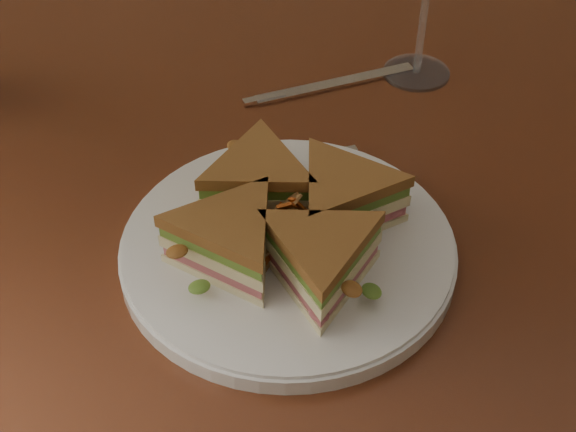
{
  "coord_description": "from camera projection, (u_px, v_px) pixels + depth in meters",
  "views": [
    {
      "loc": [
        0.05,
        -0.62,
        1.28
      ],
      "look_at": [
        0.05,
        -0.11,
        0.8
      ],
      "focal_mm": 50.0,
      "sensor_mm": 36.0,
      "label": 1
    }
  ],
  "objects": [
    {
      "name": "crisps_mound",
      "position": [
        288.0,
        223.0,
        0.71
      ],
      "size": [
        0.09,
        0.09,
        0.05
      ],
      "primitive_type": null,
      "color": "#C25218",
      "rests_on": "plate"
    },
    {
      "name": "knife",
      "position": [
        324.0,
        87.0,
        0.94
      ],
      "size": [
        0.2,
        0.09,
        0.0
      ],
      "rotation": [
        0.0,
        0.0,
        0.38
      ],
      "color": "silver",
      "rests_on": "table"
    },
    {
      "name": "spoon",
      "position": [
        232.0,
        173.0,
        0.82
      ],
      "size": [
        0.18,
        0.07,
        0.01
      ],
      "rotation": [
        0.0,
        0.0,
        0.33
      ],
      "color": "silver",
      "rests_on": "table"
    },
    {
      "name": "plate",
      "position": [
        288.0,
        250.0,
        0.74
      ],
      "size": [
        0.31,
        0.31,
        0.02
      ],
      "primitive_type": "cylinder",
      "color": "silver",
      "rests_on": "table"
    },
    {
      "name": "table",
      "position": [
        248.0,
        249.0,
        0.89
      ],
      "size": [
        1.2,
        0.8,
        0.75
      ],
      "color": "#3C190D",
      "rests_on": "ground"
    },
    {
      "name": "sandwich_wedges",
      "position": [
        288.0,
        220.0,
        0.71
      ],
      "size": [
        0.27,
        0.27,
        0.06
      ],
      "color": "beige",
      "rests_on": "plate"
    }
  ]
}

